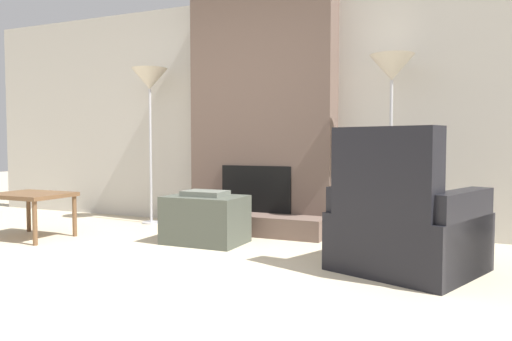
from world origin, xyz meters
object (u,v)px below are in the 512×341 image
ottoman (205,219)px  floor_lamp_left (150,84)px  floor_lamp_right (392,74)px  side_table (31,199)px  armchair (403,230)px

ottoman → floor_lamp_left: floor_lamp_left is taller
floor_lamp_right → ottoman: bearing=-154.8°
floor_lamp_left → side_table: bearing=-113.6°
armchair → ottoman: bearing=10.5°
floor_lamp_right → side_table: bearing=-159.4°
side_table → floor_lamp_right: bearing=20.6°
armchair → floor_lamp_left: bearing=1.0°
ottoman → side_table: size_ratio=1.00×
armchair → floor_lamp_right: size_ratio=0.66×
armchair → side_table: 3.59m
armchair → floor_lamp_left: size_ratio=0.65×
armchair → floor_lamp_left: (-3.04, 1.08, 1.33)m
ottoman → side_table: (-1.72, -0.50, 0.16)m
ottoman → armchair: size_ratio=0.62×
armchair → side_table: size_ratio=1.63×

